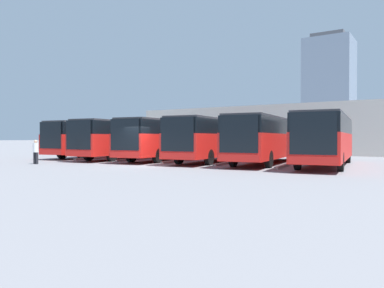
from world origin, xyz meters
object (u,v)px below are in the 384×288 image
at_px(bus_4, 129,138).
at_px(bus_5, 101,138).
at_px(bus_2, 215,138).
at_px(bus_3, 170,138).
at_px(bus_0, 326,138).
at_px(bus_1, 267,138).
at_px(pedestrian, 36,151).

height_order(bus_4, bus_5, same).
height_order(bus_2, bus_3, same).
relative_size(bus_0, bus_4, 1.00).
bearing_deg(bus_2, bus_0, 171.42).
xyz_separation_m(bus_2, bus_3, (4.05, 0.19, 0.00)).
distance_m(bus_4, bus_5, 4.11).
xyz_separation_m(bus_1, bus_5, (16.20, -0.17, 0.00)).
xyz_separation_m(bus_5, pedestrian, (-3.25, 9.15, -0.88)).
distance_m(bus_1, bus_4, 12.16).
height_order(bus_3, bus_5, same).
bearing_deg(bus_3, bus_2, 175.82).
bearing_deg(pedestrian, bus_4, -100.92).
bearing_deg(bus_5, bus_1, 172.55).
bearing_deg(bus_5, bus_0, 171.94).
bearing_deg(pedestrian, bus_0, -158.36).
height_order(bus_0, bus_3, same).
height_order(bus_3, pedestrian, bus_3).
bearing_deg(pedestrian, bus_3, -124.43).
height_order(bus_0, bus_2, same).
height_order(bus_0, bus_4, same).
bearing_deg(bus_2, pedestrian, 38.37).
xyz_separation_m(bus_3, pedestrian, (4.85, 8.77, -0.88)).
relative_size(bus_1, bus_5, 1.00).
xyz_separation_m(bus_2, bus_4, (8.10, 0.54, 0.00)).
relative_size(bus_0, bus_3, 1.00).
bearing_deg(bus_1, bus_4, -4.24).
bearing_deg(bus_3, bus_1, 174.58).
distance_m(bus_0, bus_3, 12.15).
height_order(bus_1, bus_4, same).
bearing_deg(bus_2, bus_3, -4.18).
bearing_deg(bus_1, bus_0, 169.50).
distance_m(bus_0, bus_2, 8.10).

